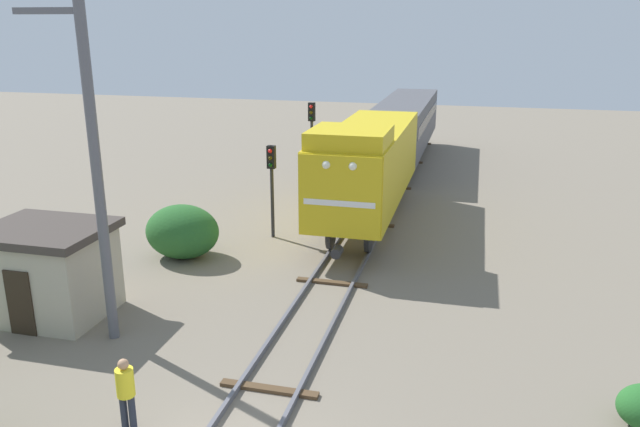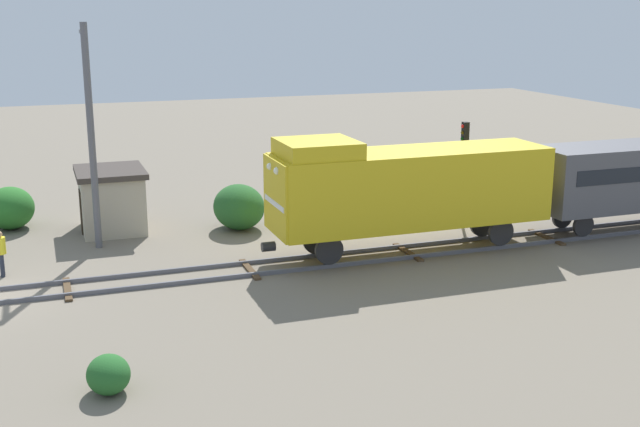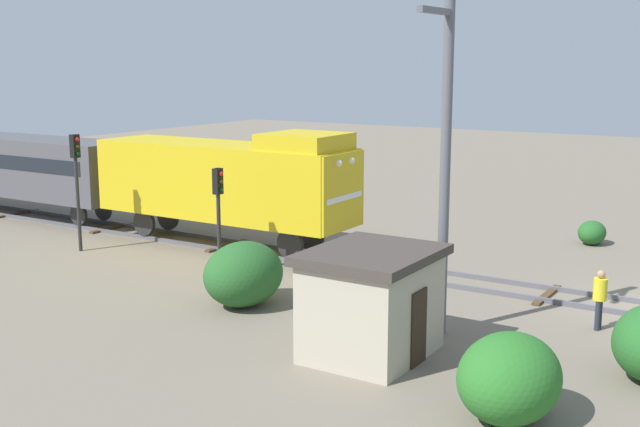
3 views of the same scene
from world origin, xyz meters
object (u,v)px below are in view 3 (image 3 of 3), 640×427
Objects in this scene: locomotive at (228,179)px; passenger_car_leading at (11,163)px; worker_near_track at (600,295)px; relay_hut at (372,302)px; traffic_signal_far at (76,171)px; traffic_signal_mid at (218,201)px; catenary_mast at (445,162)px.

locomotive is 13.34m from passenger_car_leading.
relay_hut is (-5.10, 4.42, 0.40)m from worker_near_track.
passenger_car_leading is 9.49m from traffic_signal_far.
traffic_signal_mid is (-3.40, -15.64, 0.10)m from passenger_car_leading.
catenary_mast reaches higher than passenger_car_leading.
locomotive is at bearing 54.66° from relay_hut.
traffic_signal_mid is at bearing -102.26° from passenger_car_leading.
traffic_signal_far is at bearing 75.57° from relay_hut.
worker_near_track is at bearing -94.84° from passenger_car_leading.
locomotive is 2.52× the size of traffic_signal_far.
traffic_signal_mid is 12.84m from worker_near_track.
relay_hut is (-7.50, -23.91, -1.13)m from passenger_car_leading.
catenary_mast is (-5.06, -24.73, 2.22)m from passenger_car_leading.
locomotive reaches higher than traffic_signal_mid.
traffic_signal_mid reaches higher than relay_hut.
worker_near_track is (1.20, -19.58, -2.18)m from traffic_signal_far.
catenary_mast reaches higher than traffic_signal_far.
passenger_car_leading is at bearing 67.66° from traffic_signal_far.
traffic_signal_mid is (-3.40, -2.31, -0.15)m from locomotive.
catenary_mast is 4.23m from relay_hut.
locomotive is 13.04m from relay_hut.
traffic_signal_far reaches higher than traffic_signal_mid.
catenary_mast is at bearing -95.21° from traffic_signal_far.
worker_near_track is (1.00, -12.69, -1.63)m from traffic_signal_mid.
catenary_mast is (-5.06, -11.39, 1.97)m from locomotive.
worker_near_track is at bearing -53.63° from catenary_mast.
traffic_signal_far is (-3.60, 4.58, 0.40)m from locomotive.
passenger_car_leading is 28.48m from worker_near_track.
worker_near_track is 5.84m from catenary_mast.
catenary_mast reaches higher than relay_hut.
passenger_car_leading reaches higher than traffic_signal_mid.
passenger_car_leading is at bearing 77.74° from traffic_signal_mid.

